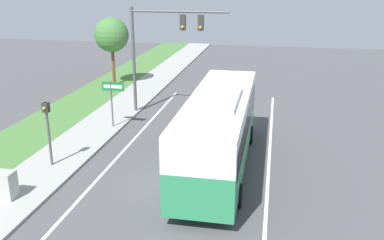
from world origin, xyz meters
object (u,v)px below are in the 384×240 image
object	(u,v)px
pedestrian_signal	(48,124)
street_sign	(112,95)
bus	(219,126)
signal_gantry	(161,40)
utility_cabinet	(5,185)

from	to	relation	value
pedestrian_signal	street_sign	distance (m)	5.67
pedestrian_signal	street_sign	size ratio (longest dim) A/B	1.10
bus	signal_gantry	xyz separation A→B (m)	(-4.61, 7.43, 2.69)
bus	street_sign	distance (m)	7.82
pedestrian_signal	utility_cabinet	xyz separation A→B (m)	(-0.15, -3.22, -1.43)
bus	pedestrian_signal	size ratio (longest dim) A/B	3.53
utility_cabinet	pedestrian_signal	bearing A→B (deg)	87.37
street_sign	utility_cabinet	world-z (taller)	street_sign
street_sign	utility_cabinet	size ratio (longest dim) A/B	2.56
signal_gantry	street_sign	size ratio (longest dim) A/B	2.38
pedestrian_signal	utility_cabinet	distance (m)	3.52
street_sign	pedestrian_signal	bearing A→B (deg)	-98.80
signal_gantry	pedestrian_signal	xyz separation A→B (m)	(-2.86, -8.86, -2.61)
street_sign	utility_cabinet	bearing A→B (deg)	-96.57
bus	pedestrian_signal	world-z (taller)	bus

